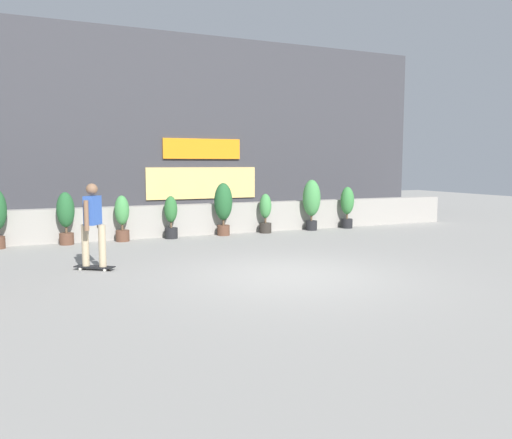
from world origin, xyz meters
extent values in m
plane|color=gray|center=(0.00, 0.00, 0.00)|extent=(48.00, 48.00, 0.00)
cube|color=gray|center=(0.00, 6.00, 0.45)|extent=(18.00, 0.40, 0.90)
cube|color=#38383D|center=(0.00, 10.00, 3.25)|extent=(20.00, 2.00, 6.50)
cube|color=orange|center=(1.20, 8.96, 2.60)|extent=(2.80, 0.08, 0.70)
cube|color=#F2CC72|center=(1.20, 8.97, 1.40)|extent=(4.00, 0.06, 1.10)
cylinder|color=brown|center=(-3.56, 5.55, 0.15)|extent=(0.36, 0.36, 0.30)
cylinder|color=brown|center=(-3.56, 5.55, 0.38)|extent=(0.06, 0.06, 0.15)
ellipsoid|color=#235B2D|center=(-3.56, 5.55, 0.90)|extent=(0.44, 0.44, 0.91)
cylinder|color=brown|center=(-2.14, 5.55, 0.15)|extent=(0.36, 0.36, 0.30)
cylinder|color=brown|center=(-2.14, 5.55, 0.38)|extent=(0.06, 0.06, 0.15)
ellipsoid|color=#428C47|center=(-2.14, 5.55, 0.84)|extent=(0.38, 0.38, 0.78)
cylinder|color=black|center=(-0.81, 5.55, 0.15)|extent=(0.36, 0.36, 0.30)
cylinder|color=brown|center=(-0.81, 5.55, 0.38)|extent=(0.06, 0.06, 0.15)
ellipsoid|color=#2D6B33|center=(-0.81, 5.55, 0.82)|extent=(0.36, 0.36, 0.74)
cylinder|color=brown|center=(0.74, 5.55, 0.15)|extent=(0.36, 0.36, 0.30)
cylinder|color=brown|center=(0.74, 5.55, 0.38)|extent=(0.06, 0.06, 0.15)
ellipsoid|color=#235B2D|center=(0.74, 5.55, 0.99)|extent=(0.53, 0.53, 1.08)
cylinder|color=#2D2823|center=(2.08, 5.55, 0.15)|extent=(0.36, 0.36, 0.30)
cylinder|color=brown|center=(2.08, 5.55, 0.38)|extent=(0.06, 0.06, 0.15)
ellipsoid|color=#428C47|center=(2.08, 5.55, 0.82)|extent=(0.36, 0.36, 0.73)
cylinder|color=black|center=(3.67, 5.55, 0.15)|extent=(0.36, 0.36, 0.30)
cylinder|color=brown|center=(3.67, 5.55, 0.38)|extent=(0.06, 0.06, 0.15)
ellipsoid|color=#428C47|center=(3.67, 5.55, 1.02)|extent=(0.55, 0.55, 1.13)
cylinder|color=black|center=(4.99, 5.55, 0.15)|extent=(0.36, 0.36, 0.30)
cylinder|color=brown|center=(4.99, 5.55, 0.38)|extent=(0.06, 0.06, 0.15)
ellipsoid|color=#387F3D|center=(4.99, 5.55, 0.89)|extent=(0.43, 0.43, 0.89)
cube|color=black|center=(-3.26, 1.95, 0.07)|extent=(0.77, 0.62, 0.02)
cylinder|color=silver|center=(-3.00, 1.87, 0.03)|extent=(0.06, 0.06, 0.06)
cylinder|color=silver|center=(-3.09, 1.73, 0.03)|extent=(0.06, 0.06, 0.06)
cylinder|color=silver|center=(-3.42, 2.16, 0.03)|extent=(0.06, 0.06, 0.06)
cylinder|color=silver|center=(-3.52, 2.03, 0.03)|extent=(0.06, 0.06, 0.06)
cylinder|color=tan|center=(-3.11, 1.85, 0.49)|extent=(0.14, 0.14, 0.82)
cylinder|color=tan|center=(-3.41, 2.05, 0.49)|extent=(0.14, 0.14, 0.82)
cube|color=#3359B2|center=(-3.26, 1.95, 1.18)|extent=(0.37, 0.41, 0.56)
sphere|color=brown|center=(-3.26, 1.95, 1.59)|extent=(0.22, 0.22, 0.22)
cylinder|color=brown|center=(-3.12, 2.14, 1.10)|extent=(0.09, 0.09, 0.58)
cylinder|color=brown|center=(-3.39, 1.76, 1.10)|extent=(0.09, 0.09, 0.58)
camera|label=1|loc=(-4.30, -8.33, 2.07)|focal=35.86mm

